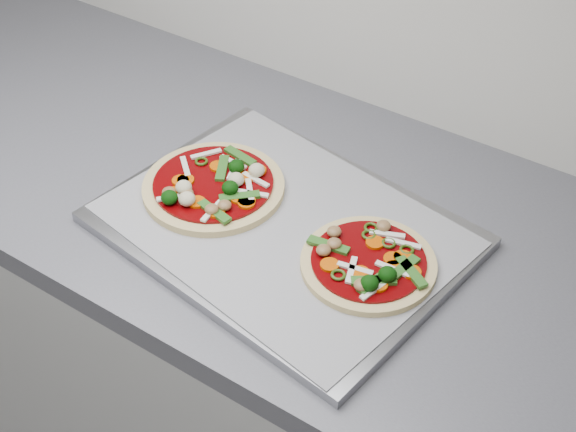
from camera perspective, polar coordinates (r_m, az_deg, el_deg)
The scene contains 6 objects.
base_cabinet at distance 1.54m, azimuth -1.27°, elevation -12.04°, with size 3.60×0.60×0.86m, color silver.
countertop at distance 1.21m, azimuth -1.58°, elevation 0.79°, with size 3.60×0.60×0.04m, color slate.
baking_tray at distance 1.12m, azimuth -0.36°, elevation -0.95°, with size 0.49×0.36×0.02m, color gray.
parchment at distance 1.12m, azimuth -0.37°, elevation -0.62°, with size 0.46×0.34×0.00m, color #949499.
pizza_left at distance 1.17m, azimuth -5.30°, elevation 2.12°, with size 0.22×0.22×0.04m.
pizza_right at distance 1.05m, azimuth 5.77°, elevation -3.34°, with size 0.20×0.20×0.03m.
Camera 1 is at (0.54, 0.56, 1.67)m, focal length 50.00 mm.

